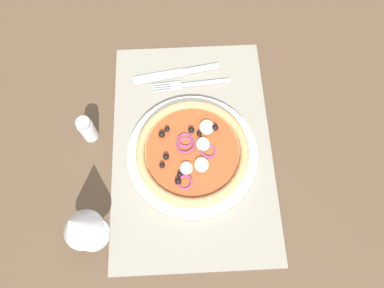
{
  "coord_description": "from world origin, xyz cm",
  "views": [
    {
      "loc": [
        -27.85,
        1.3,
        69.38
      ],
      "look_at": [
        -0.69,
        0.0,
        2.77
      ],
      "focal_mm": 33.08,
      "sensor_mm": 36.0,
      "label": 1
    }
  ],
  "objects_px": {
    "knife": "(175,73)",
    "pizza": "(191,151)",
    "wine_glass": "(78,226)",
    "plate": "(191,154)",
    "pepper_shaker": "(87,129)",
    "fork": "(186,85)"
  },
  "relations": [
    {
      "from": "knife",
      "to": "pizza",
      "type": "bearing_deg",
      "value": 88.2
    },
    {
      "from": "knife",
      "to": "wine_glass",
      "type": "relative_size",
      "value": 1.34
    },
    {
      "from": "plate",
      "to": "pepper_shaker",
      "type": "height_order",
      "value": "pepper_shaker"
    },
    {
      "from": "pizza",
      "to": "wine_glass",
      "type": "xyz_separation_m",
      "value": [
        -0.15,
        0.19,
        0.07
      ]
    },
    {
      "from": "plate",
      "to": "fork",
      "type": "distance_m",
      "value": 0.17
    },
    {
      "from": "fork",
      "to": "pepper_shaker",
      "type": "distance_m",
      "value": 0.24
    },
    {
      "from": "fork",
      "to": "pepper_shaker",
      "type": "relative_size",
      "value": 2.7
    },
    {
      "from": "fork",
      "to": "wine_glass",
      "type": "distance_m",
      "value": 0.39
    },
    {
      "from": "plate",
      "to": "wine_glass",
      "type": "relative_size",
      "value": 1.8
    },
    {
      "from": "plate",
      "to": "wine_glass",
      "type": "distance_m",
      "value": 0.26
    },
    {
      "from": "pizza",
      "to": "knife",
      "type": "bearing_deg",
      "value": 7.37
    },
    {
      "from": "fork",
      "to": "wine_glass",
      "type": "height_order",
      "value": "wine_glass"
    },
    {
      "from": "pizza",
      "to": "fork",
      "type": "relative_size",
      "value": 1.27
    },
    {
      "from": "fork",
      "to": "plate",
      "type": "bearing_deg",
      "value": 86.25
    },
    {
      "from": "plate",
      "to": "knife",
      "type": "xyz_separation_m",
      "value": [
        0.2,
        0.03,
        -0.0
      ]
    },
    {
      "from": "knife",
      "to": "wine_glass",
      "type": "distance_m",
      "value": 0.4
    },
    {
      "from": "fork",
      "to": "pizza",
      "type": "bearing_deg",
      "value": 86.33
    },
    {
      "from": "pizza",
      "to": "fork",
      "type": "distance_m",
      "value": 0.17
    },
    {
      "from": "plate",
      "to": "knife",
      "type": "bearing_deg",
      "value": 7.3
    },
    {
      "from": "knife",
      "to": "wine_glass",
      "type": "height_order",
      "value": "wine_glass"
    },
    {
      "from": "pizza",
      "to": "knife",
      "type": "distance_m",
      "value": 0.2
    },
    {
      "from": "pizza",
      "to": "pepper_shaker",
      "type": "distance_m",
      "value": 0.22
    }
  ]
}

